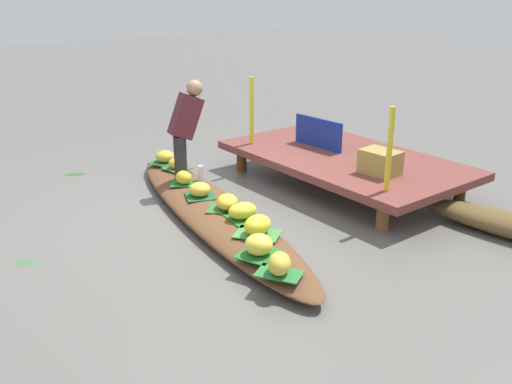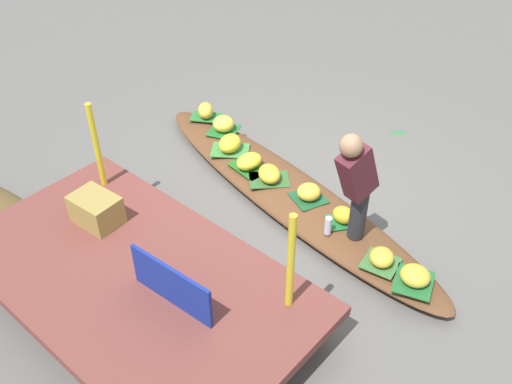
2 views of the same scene
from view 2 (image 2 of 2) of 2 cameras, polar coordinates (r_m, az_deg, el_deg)
The scene contains 28 objects.
canal_water at distance 6.14m, azimuth 3.10°, elevation -0.67°, with size 40.00×40.00×0.00m, color #5F5D59.
dock_platform at distance 4.92m, azimuth -12.32°, elevation -8.51°, with size 3.20×1.80×0.40m.
vendor_boat at distance 6.09m, azimuth 3.13°, elevation 0.01°, with size 4.37×0.77×0.18m, color brown.
leaf_mat_0 at distance 5.17m, azimuth 15.83°, elevation -8.82°, with size 0.37×0.33×0.01m, color #22642F.
banana_bunch_0 at distance 5.11m, azimuth 15.98°, elevation -8.22°, with size 0.27×0.25×0.16m, color gold.
leaf_mat_1 at distance 6.57m, azimuth -2.66°, elevation 4.31°, with size 0.44×0.31×0.01m, color #3F833D.
banana_bunch_1 at distance 6.52m, azimuth -2.69°, elevation 5.00°, with size 0.31×0.24×0.19m, color yellow.
leaf_mat_2 at distance 5.62m, azimuth 8.86°, elevation -2.98°, with size 0.32×0.24×0.01m, color #1E6C35.
banana_bunch_2 at distance 5.57m, azimuth 8.94°, elevation -2.35°, with size 0.23×0.19×0.17m, color gold.
leaf_mat_3 at distance 5.87m, azimuth 5.39°, elevation -0.62°, with size 0.33×0.32×0.01m, color #1A532C.
banana_bunch_3 at distance 5.81m, azimuth 5.44°, elevation 0.01°, with size 0.24×0.25×0.17m, color yellow.
leaf_mat_4 at distance 5.26m, azimuth 12.63°, elevation -7.09°, with size 0.31×0.31×0.01m, color #3C7138.
banana_bunch_4 at distance 5.21m, azimuth 12.74°, elevation -6.52°, with size 0.22×0.24×0.15m, color gold.
leaf_mat_5 at distance 6.94m, azimuth -3.33°, elevation 6.31°, with size 0.36×0.33×0.01m, color #216928.
banana_bunch_5 at distance 6.89m, azimuth -3.36°, elevation 6.99°, with size 0.26×0.26×0.20m, color yellow.
leaf_mat_6 at distance 6.09m, azimuth 1.36°, elevation 1.27°, with size 0.43×0.30×0.01m, color #33602D.
banana_bunch_6 at distance 6.05m, azimuth 1.37°, elevation 1.88°, with size 0.31×0.23×0.16m, color gold.
leaf_mat_7 at distance 6.28m, azimuth -0.70°, elevation 2.52°, with size 0.44×0.30×0.01m, color #22681E.
banana_bunch_7 at distance 6.23m, azimuth -0.71°, elevation 3.16°, with size 0.31×0.23×0.17m, color yellow.
leaf_mat_8 at distance 7.24m, azimuth -5.14°, elevation 7.66°, with size 0.39×0.25×0.01m, color #2A7132.
banana_bunch_8 at distance 7.19m, azimuth -5.18°, elevation 8.31°, with size 0.28×0.19×0.19m, color gold.
vendor_person at distance 5.00m, azimuth 10.27°, elevation 1.11°, with size 0.26×0.47×1.23m.
water_bottle at distance 5.41m, azimuth 7.39°, elevation -3.44°, with size 0.07×0.07×0.19m, color silver.
market_banner at distance 4.45m, azimuth -8.67°, elevation -9.43°, with size 0.82×0.03×0.40m, color navy.
railing_post_west at distance 4.21m, azimuth 3.59°, elevation -7.18°, with size 0.06×0.06×0.93m, color gold.
railing_post_east at distance 5.64m, azimuth -16.00°, elevation 4.56°, with size 0.06×0.06×0.93m, color gold.
produce_crate at distance 5.36m, azimuth -16.05°, elevation -1.74°, with size 0.44×0.32×0.28m, color olive.
drifting_plant_0 at distance 7.46m, azimuth 14.34°, elevation 5.86°, with size 0.24×0.16×0.01m, color #426844.
Camera 2 is at (-2.88, 3.82, 3.85)m, focal length 39.08 mm.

